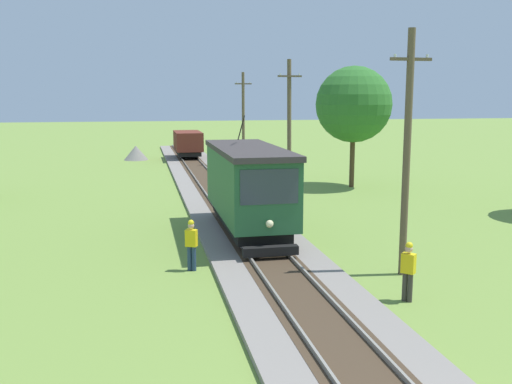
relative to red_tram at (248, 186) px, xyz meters
name	(u,v)px	position (x,y,z in m)	size (l,w,h in m)	color
red_tram	(248,186)	(0.00, 0.00, 0.00)	(2.60, 8.54, 4.79)	#235633
freight_car	(188,143)	(0.00, 30.02, -0.64)	(2.40, 5.20, 2.31)	maroon
utility_pole_near_tram	(407,152)	(4.07, -6.14, 1.92)	(1.40, 0.28, 8.03)	brown
utility_pole_mid	(289,128)	(4.07, 8.66, 1.90)	(1.40, 0.55, 7.99)	brown
utility_pole_far	(243,119)	(4.07, 23.45, 1.82)	(1.40, 0.36, 7.84)	brown
gravel_pile	(136,153)	(-4.80, 30.81, -1.52)	(2.26, 2.26, 1.34)	gray
track_worker	(408,269)	(3.07, -8.55, -1.21)	(0.43, 0.44, 1.78)	#38332D
second_worker	(191,243)	(-2.81, -4.33, -1.21)	(0.45, 0.38, 1.78)	navy
tree_left_near	(354,105)	(9.15, 11.69, 3.17)	(4.89, 4.89, 7.83)	#4C3823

